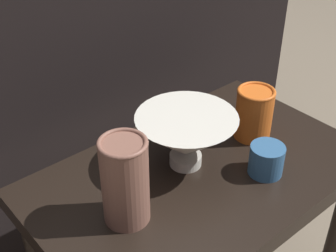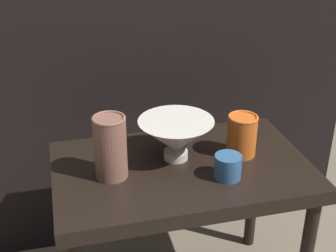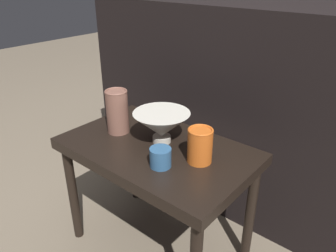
{
  "view_description": "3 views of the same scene",
  "coord_description": "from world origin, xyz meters",
  "px_view_note": "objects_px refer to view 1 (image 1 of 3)",
  "views": [
    {
      "loc": [
        -0.51,
        -0.5,
        1.06
      ],
      "look_at": [
        -0.03,
        0.06,
        0.56
      ],
      "focal_mm": 50.0,
      "sensor_mm": 36.0,
      "label": 1
    },
    {
      "loc": [
        -0.29,
        -1.0,
        1.11
      ],
      "look_at": [
        -0.02,
        0.05,
        0.56
      ],
      "focal_mm": 50.0,
      "sensor_mm": 36.0,
      "label": 2
    },
    {
      "loc": [
        0.66,
        -0.73,
        1.03
      ],
      "look_at": [
        0.03,
        0.03,
        0.54
      ],
      "focal_mm": 35.0,
      "sensor_mm": 36.0,
      "label": 3
    }
  ],
  "objects_px": {
    "vase_textured_left": "(125,180)",
    "cup": "(266,160)",
    "bowl": "(186,137)"
  },
  "relations": [
    {
      "from": "vase_textured_left",
      "to": "cup",
      "type": "xyz_separation_m",
      "value": [
        0.28,
        -0.08,
        -0.05
      ]
    },
    {
      "from": "bowl",
      "to": "vase_textured_left",
      "type": "height_order",
      "value": "vase_textured_left"
    },
    {
      "from": "vase_textured_left",
      "to": "cup",
      "type": "relative_size",
      "value": 2.42
    },
    {
      "from": "bowl",
      "to": "vase_textured_left",
      "type": "xyz_separation_m",
      "value": [
        -0.18,
        -0.04,
        0.02
      ]
    },
    {
      "from": "bowl",
      "to": "cup",
      "type": "relative_size",
      "value": 2.94
    },
    {
      "from": "vase_textured_left",
      "to": "cup",
      "type": "height_order",
      "value": "vase_textured_left"
    },
    {
      "from": "bowl",
      "to": "cup",
      "type": "distance_m",
      "value": 0.16
    },
    {
      "from": "bowl",
      "to": "cup",
      "type": "height_order",
      "value": "bowl"
    },
    {
      "from": "bowl",
      "to": "cup",
      "type": "xyz_separation_m",
      "value": [
        0.1,
        -0.12,
        -0.03
      ]
    },
    {
      "from": "bowl",
      "to": "vase_textured_left",
      "type": "bearing_deg",
      "value": -166.15
    }
  ]
}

